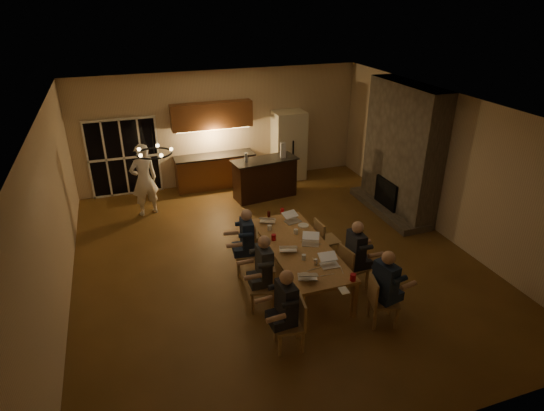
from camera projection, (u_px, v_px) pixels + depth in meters
The scene contains 44 objects.
floor at pixel (274, 258), 9.57m from camera, with size 9.00×9.00×0.00m, color brown.
back_wall at pixel (221, 128), 12.73m from camera, with size 8.00×0.04×3.20m, color beige.
left_wall at pixel (51, 220), 7.70m from camera, with size 0.04×9.00×3.20m, color beige.
right_wall at pixel (445, 165), 10.07m from camera, with size 0.04×9.00×3.20m, color beige.
ceiling at pixel (275, 106), 8.18m from camera, with size 8.00×9.00×0.04m, color white.
french_doors at pixel (124, 158), 12.13m from camera, with size 1.86×0.08×2.10m, color black.
fireplace at pixel (402, 150), 11.00m from camera, with size 0.58×2.50×3.20m, color #5E554A.
kitchenette at pixel (214, 146), 12.55m from camera, with size 2.24×0.68×2.40m, color brown, non-canonical shape.
refrigerator at pixel (289, 146), 13.24m from camera, with size 0.90×0.68×2.00m, color beige.
dining_table at pixel (299, 263), 8.71m from camera, with size 1.10×2.76×0.75m, color #B27447.
bar_island at pixel (265, 178), 12.17m from camera, with size 1.73×0.68×1.08m, color black.
chair_left_near at pixel (289, 324), 7.03m from camera, with size 0.44×0.44×0.89m, color #A47C52, non-canonical shape.
chair_left_mid at pixel (262, 286), 7.92m from camera, with size 0.44×0.44×0.89m, color #A47C52, non-canonical shape.
chair_left_far at pixel (247, 253), 8.92m from camera, with size 0.44×0.44×0.89m, color #A47C52, non-canonical shape.
chair_right_near at pixel (384, 301), 7.56m from camera, with size 0.44×0.44×0.89m, color #A47C52, non-canonical shape.
chair_right_mid at pixel (354, 266), 8.49m from camera, with size 0.44×0.44×0.89m, color #A47C52, non-canonical shape.
chair_right_far at pixel (327, 239), 9.40m from camera, with size 0.44×0.44×0.89m, color #A47C52, non-canonical shape.
person_left_near at pixel (286, 309), 6.99m from camera, with size 0.60×0.60×1.38m, color #252830, non-canonical shape.
person_right_near at pixel (385, 288), 7.48m from camera, with size 0.60×0.60×1.38m, color #1B2843, non-canonical shape.
person_left_mid at pixel (264, 271), 7.92m from camera, with size 0.60×0.60×1.38m, color #3B4046, non-canonical shape.
person_right_mid at pixel (355, 255), 8.39m from camera, with size 0.60×0.60×1.38m, color #252830, non-canonical shape.
person_left_far at pixel (247, 242), 8.84m from camera, with size 0.60×0.60×1.38m, color #1B2843, non-canonical shape.
standing_person at pixel (144, 180), 11.09m from camera, with size 0.67×0.44×1.83m, color white.
chandelier at pixel (154, 153), 7.29m from camera, with size 0.58×0.58×0.03m, color black.
laptop_a at pixel (308, 272), 7.59m from camera, with size 0.32×0.28×0.23m, color silver, non-canonical shape.
laptop_b at pixel (330, 260), 7.91m from camera, with size 0.32×0.28×0.23m, color silver, non-canonical shape.
laptop_c at pixel (288, 244), 8.40m from camera, with size 0.32×0.28×0.23m, color silver, non-canonical shape.
laptop_d at pixel (311, 239), 8.58m from camera, with size 0.32×0.28×0.23m, color silver, non-canonical shape.
laptop_e at pixel (268, 216), 9.43m from camera, with size 0.32×0.28×0.23m, color silver, non-canonical shape.
laptop_f at pixel (293, 217), 9.41m from camera, with size 0.32×0.28×0.23m, color silver, non-canonical shape.
mug_front at pixel (304, 257), 8.12m from camera, with size 0.08×0.08×0.10m, color white.
mug_mid at pixel (296, 231), 8.97m from camera, with size 0.09×0.09×0.10m, color white.
mug_back at pixel (270, 228), 9.12m from camera, with size 0.09×0.09×0.10m, color white.
redcup_near at pixel (353, 277), 7.53m from camera, with size 0.10×0.10×0.12m, color #B10B15.
redcup_mid at pixel (274, 237), 8.75m from camera, with size 0.09×0.09×0.12m, color #B10B15.
redcup_far at pixel (282, 211), 9.78m from camera, with size 0.08×0.08×0.12m, color #B10B15.
can_silver at pixel (316, 262), 7.95m from camera, with size 0.06×0.06×0.12m, color #B2B2B7.
can_cola at pixel (269, 214), 9.65m from camera, with size 0.07×0.07×0.12m, color #3F0F0C.
plate_near at pixel (330, 257), 8.19m from camera, with size 0.23×0.23×0.02m, color white.
plate_left at pixel (305, 277), 7.64m from camera, with size 0.25×0.25×0.02m, color white.
plate_far at pixel (303, 225), 9.29m from camera, with size 0.22×0.22×0.02m, color white.
notepad at pixel (344, 290), 7.30m from camera, with size 0.14×0.19×0.01m, color white.
bar_bottle at pixel (246, 157), 11.72m from camera, with size 0.08×0.08×0.24m, color #99999E.
bar_blender at pixel (283, 150), 11.99m from camera, with size 0.13×0.13×0.41m, color silver.
Camera 1 is at (-2.72, -7.69, 5.14)m, focal length 30.00 mm.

